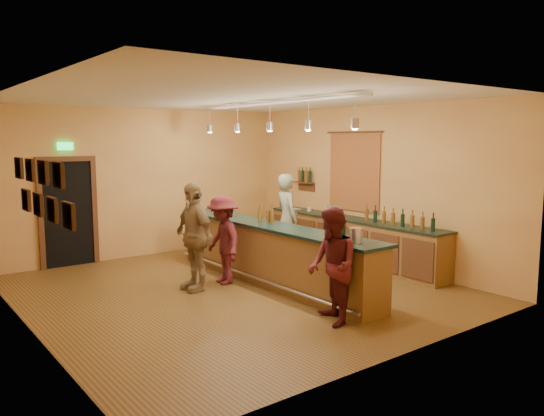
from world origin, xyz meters
TOP-DOWN VIEW (x-y plane):
  - floor at (0.00, 0.00)m, footprint 7.00×7.00m
  - ceiling at (0.00, 0.00)m, footprint 6.50×7.00m
  - wall_back at (0.00, 3.50)m, footprint 6.50×0.02m
  - wall_front at (0.00, -3.50)m, footprint 6.50×0.02m
  - wall_left at (-3.25, 0.00)m, footprint 0.02×7.00m
  - wall_right at (3.25, 0.00)m, footprint 0.02×7.00m
  - doorway at (-1.70, 3.47)m, footprint 1.15×0.09m
  - tapestry at (3.23, 0.40)m, footprint 0.03×1.40m
  - bottle_shelf at (3.17, 1.90)m, footprint 0.17×0.55m
  - picture_grid at (-3.21, -0.75)m, footprint 0.06×2.20m
  - back_counter at (2.97, 0.18)m, footprint 0.60×4.55m
  - tasting_bar at (0.73, -0.00)m, footprint 0.73×5.10m
  - pendant_track at (0.73, -0.00)m, footprint 0.11×4.60m
  - bartender at (1.89, 0.95)m, footprint 0.59×0.76m
  - customer_a at (0.13, -2.20)m, footprint 0.88×0.97m
  - customer_b at (-0.55, 0.43)m, footprint 0.46×1.08m
  - customer_c at (0.04, 0.46)m, footprint 0.70×1.07m
  - bar_stool at (1.73, 1.40)m, footprint 0.31×0.31m

SIDE VIEW (x-z plane):
  - floor at x=0.00m, z-range 0.00..0.00m
  - back_counter at x=2.97m, z-range -0.15..1.12m
  - bar_stool at x=1.73m, z-range 0.17..0.81m
  - tasting_bar at x=0.73m, z-range -0.08..1.30m
  - customer_c at x=0.04m, z-range 0.00..1.56m
  - customer_a at x=0.13m, z-range 0.00..1.61m
  - customer_b at x=-0.55m, z-range 0.00..1.83m
  - bartender at x=1.89m, z-range 0.00..1.85m
  - doorway at x=-1.70m, z-range -0.11..2.36m
  - wall_back at x=0.00m, z-range 0.00..3.20m
  - wall_front at x=0.00m, z-range 0.00..3.20m
  - wall_left at x=-3.25m, z-range 0.00..3.20m
  - wall_right at x=3.25m, z-range 0.00..3.20m
  - bottle_shelf at x=3.17m, z-range 1.39..1.94m
  - tapestry at x=3.23m, z-range 1.05..2.65m
  - picture_grid at x=-3.21m, z-range 1.60..2.30m
  - pendant_track at x=0.73m, z-range 2.73..3.24m
  - ceiling at x=0.00m, z-range 3.19..3.21m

